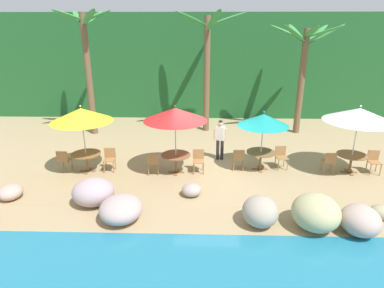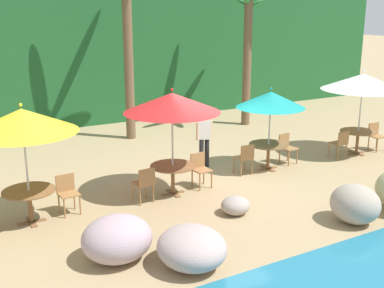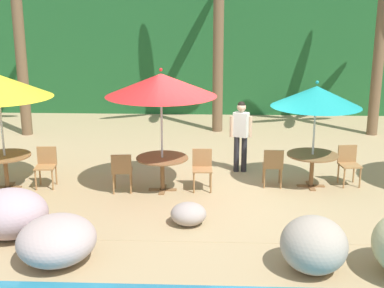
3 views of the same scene
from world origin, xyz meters
TOP-DOWN VIEW (x-y plane):
  - ground_plane at (0.00, 0.00)m, footprint 120.00×120.00m
  - terrace_deck at (0.00, 0.00)m, footprint 18.00×5.20m
  - foliage_backdrop at (0.00, 9.00)m, footprint 28.00×2.40m
  - rock_seawall at (-0.98, -3.32)m, footprint 17.78×2.93m
  - dining_table_yellow at (-4.58, -0.09)m, footprint 1.10×1.10m
  - chair_yellow_seaward at (-3.73, 0.05)m, footprint 0.45×0.45m
  - umbrella_red at (-1.18, -0.11)m, footprint 2.30×2.30m
  - dining_table_red at (-1.18, -0.11)m, footprint 1.10×1.10m
  - chair_red_seaward at (-0.34, 0.02)m, footprint 0.44×0.45m
  - chair_red_inland at (-2.02, -0.29)m, footprint 0.46×0.47m
  - umbrella_teal at (2.04, 0.26)m, footprint 1.90×1.90m
  - dining_table_teal at (2.04, 0.26)m, footprint 1.10×1.10m
  - chair_teal_seaward at (2.87, 0.46)m, footprint 0.47×0.48m
  - chair_teal_inland at (1.19, 0.19)m, footprint 0.43×0.44m
  - palm_tree_third at (4.75, 5.05)m, footprint 3.44×3.47m
  - waiter_in_white at (0.54, 1.26)m, footprint 0.52×0.32m

SIDE VIEW (x-z plane):
  - ground_plane at x=0.00m, z-range 0.00..0.00m
  - terrace_deck at x=0.00m, z-range 0.00..0.01m
  - rock_seawall at x=-0.98m, z-range -0.10..0.88m
  - chair_yellow_seaward at x=-3.73m, z-range 0.08..0.95m
  - chair_red_seaward at x=-0.34m, z-range 0.08..0.95m
  - chair_red_inland at x=-2.02m, z-range 0.08..0.95m
  - chair_teal_seaward at x=2.87m, z-range 0.08..0.95m
  - chair_teal_inland at x=1.19m, z-range 0.08..0.95m
  - dining_table_yellow at x=-4.58m, z-range 0.24..0.98m
  - dining_table_red at x=-1.18m, z-range 0.24..0.98m
  - dining_table_teal at x=2.04m, z-range 0.24..0.98m
  - waiter_in_white at x=0.54m, z-range 0.14..1.84m
  - umbrella_teal at x=2.04m, z-range 0.83..3.17m
  - umbrella_red at x=-1.18m, z-range 0.97..3.59m
  - foliage_backdrop at x=0.00m, z-range 0.00..6.00m
  - palm_tree_third at x=4.75m, z-range 1.08..6.49m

